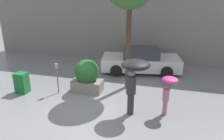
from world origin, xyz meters
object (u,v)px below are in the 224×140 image
person_child (168,88)px  parked_car_near (141,61)px  person_adult (134,73)px  newspaper_box (22,83)px  parking_meter (57,72)px  planter_box (87,76)px

person_child → parked_car_near: 4.57m
person_adult → newspaper_box: 5.12m
person_child → parking_meter: person_child is taller
parked_car_near → newspaper_box: parked_car_near is taller
planter_box → newspaper_box: bearing=-162.1°
person_adult → person_child: size_ratio=1.42×
person_child → newspaper_box: bearing=143.7°
person_adult → person_child: (1.16, 0.26, -0.54)m
person_adult → parked_car_near: (-0.37, 4.54, -0.98)m
parked_car_near → parking_meter: (-3.06, -3.71, 0.36)m
planter_box → parking_meter: planter_box is taller
person_adult → parked_car_near: bearing=56.1°
person_adult → newspaper_box: person_adult is taller
parked_car_near → person_child: bearing=-170.6°
person_adult → parking_meter: person_adult is taller
planter_box → newspaper_box: (-2.69, -0.87, -0.28)m
person_child → parked_car_near: person_child is taller
person_adult → parked_car_near: person_adult is taller
planter_box → parking_meter: bearing=-155.3°
person_child → parking_meter: 4.62m
person_child → parked_car_near: (-1.53, 4.28, -0.43)m
person_child → newspaper_box: size_ratio=1.58×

